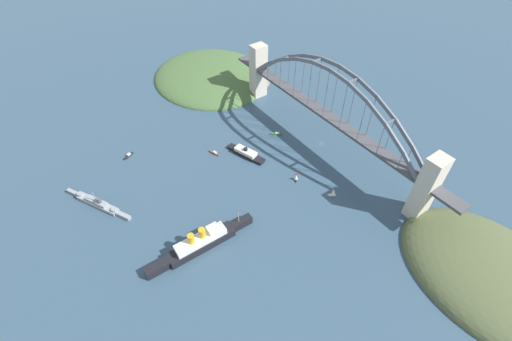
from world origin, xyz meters
The scene contains 14 objects.
ground_plane centered at (0.00, 0.00, 0.00)m, with size 1400.00×1400.00×0.00m, color #334C60.
harbor_arch_bridge centered at (0.00, 0.00, 33.22)m, with size 272.30×15.95×81.58m.
headland_west_shore centered at (-173.35, 2.27, 0.00)m, with size 129.44×97.02×30.12m.
headland_east_shore centered at (169.26, 22.33, 0.00)m, with size 148.38×134.57×23.54m.
ocean_liner centered at (-35.27, 153.43, 5.76)m, with size 11.95×85.85×19.88m.
naval_cruiser centered at (48.19, 201.95, 2.58)m, with size 60.35×33.89×15.92m.
harbor_ferry_steamer centered at (28.89, 69.86, 2.61)m, with size 39.98×19.21×8.39m.
seaplane_taxiing_near_bridge centered at (9.82, -35.79, 1.92)m, with size 9.67×7.81×4.86m.
small_boat_0 centered at (-54.97, 39.31, 3.87)m, with size 5.86×6.55×8.42m.
small_boat_1 centered at (47.90, 92.94, 0.95)m, with size 11.82×5.54×2.63m.
small_boat_2 centered at (-22.78, 52.64, 3.28)m, with size 5.70×5.19×6.96m.
small_boat_3 centered at (36.43, 27.48, 0.86)m, with size 9.03×11.10×2.33m.
small_boat_4 centered at (91.37, 160.01, 0.92)m, with size 6.39×10.99×2.58m.
channel_marker_buoy centered at (-19.54, 47.82, 1.12)m, with size 2.20×2.20×2.75m.
Camera 1 is at (-175.47, 204.65, 221.28)m, focal length 24.66 mm.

